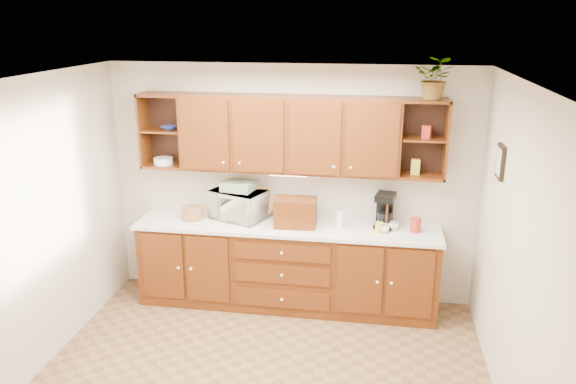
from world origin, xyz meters
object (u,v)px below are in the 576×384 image
(coffee_maker, at_px, (385,210))
(potted_plant, at_px, (436,78))
(microwave, at_px, (238,204))
(bread_box, at_px, (295,212))

(coffee_maker, height_order, potted_plant, potted_plant)
(microwave, bearing_deg, bread_box, 8.45)
(microwave, bearing_deg, coffee_maker, 21.41)
(bread_box, relative_size, coffee_maker, 1.20)
(bread_box, distance_m, coffee_maker, 0.94)
(potted_plant, bearing_deg, coffee_maker, 170.76)
(coffee_maker, xyz_separation_m, potted_plant, (0.41, -0.07, 1.38))
(coffee_maker, distance_m, potted_plant, 1.44)
(microwave, distance_m, bread_box, 0.67)
(microwave, height_order, potted_plant, potted_plant)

